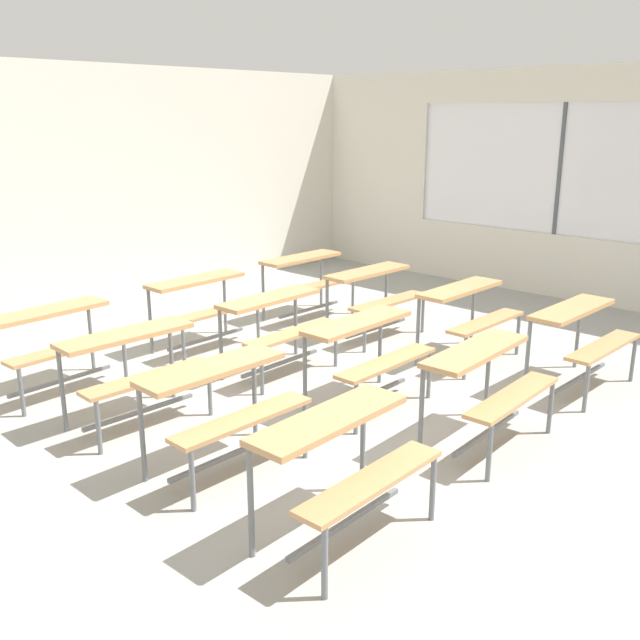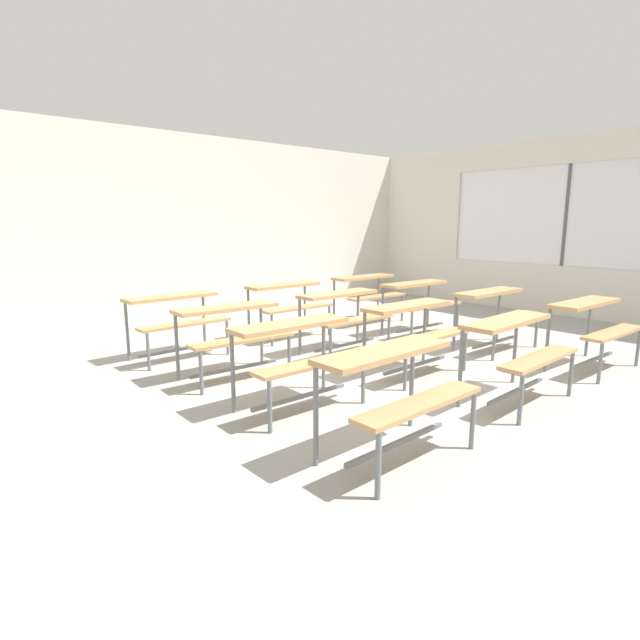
{
  "view_description": "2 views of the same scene",
  "coord_description": "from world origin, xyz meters",
  "views": [
    {
      "loc": [
        -4.12,
        -3.6,
        2.43
      ],
      "look_at": [
        0.33,
        0.5,
        0.65
      ],
      "focal_mm": 39.86,
      "sensor_mm": 36.0,
      "label": 1
    },
    {
      "loc": [
        -3.8,
        -3.3,
        1.6
      ],
      "look_at": [
        -0.09,
        1.0,
        0.48
      ],
      "focal_mm": 28.0,
      "sensor_mm": 36.0,
      "label": 2
    }
  ],
  "objects": [
    {
      "name": "desk_bench_r0c1",
      "position": [
        0.35,
        -1.18,
        0.56
      ],
      "size": [
        1.12,
        0.63,
        0.74
      ],
      "rotation": [
        0.0,
        0.0,
        0.04
      ],
      "color": "tan",
      "rests_on": "ground"
    },
    {
      "name": "desk_bench_r1c1",
      "position": [
        0.32,
        -0.06,
        0.56
      ],
      "size": [
        1.1,
        0.59,
        0.74
      ],
      "rotation": [
        0.0,
        0.0,
        -0.0
      ],
      "color": "tan",
      "rests_on": "ground"
    },
    {
      "name": "desk_bench_r2c0",
      "position": [
        -1.21,
        1.09,
        0.56
      ],
      "size": [
        1.13,
        0.64,
        0.74
      ],
      "rotation": [
        0.0,
        0.0,
        -0.05
      ],
      "color": "tan",
      "rests_on": "ground"
    },
    {
      "name": "desk_bench_r1c2",
      "position": [
        1.93,
        -0.06,
        0.56
      ],
      "size": [
        1.11,
        0.61,
        0.74
      ],
      "rotation": [
        0.0,
        0.0,
        -0.02
      ],
      "color": "tan",
      "rests_on": "ground"
    },
    {
      "name": "desk_bench_r0c0",
      "position": [
        -1.3,
        -1.19,
        0.56
      ],
      "size": [
        1.11,
        0.6,
        0.74
      ],
      "rotation": [
        0.0,
        0.0,
        0.01
      ],
      "color": "tan",
      "rests_on": "ground"
    },
    {
      "name": "desk_bench_r2c1",
      "position": [
        0.37,
        1.08,
        0.56
      ],
      "size": [
        1.1,
        0.6,
        0.74
      ],
      "rotation": [
        0.0,
        0.0,
        0.01
      ],
      "color": "tan",
      "rests_on": "ground"
    },
    {
      "name": "desk_bench_r3c1",
      "position": [
        0.37,
        2.21,
        0.56
      ],
      "size": [
        1.1,
        0.59,
        0.74
      ],
      "rotation": [
        0.0,
        0.0,
        0.0
      ],
      "color": "tan",
      "rests_on": "ground"
    },
    {
      "name": "desk_bench_r0c2",
      "position": [
        1.95,
        -1.21,
        0.56
      ],
      "size": [
        1.12,
        0.62,
        0.74
      ],
      "rotation": [
        0.0,
        0.0,
        -0.03
      ],
      "color": "tan",
      "rests_on": "ground"
    },
    {
      "name": "desk_bench_r3c0",
      "position": [
        -1.3,
        2.2,
        0.56
      ],
      "size": [
        1.12,
        0.62,
        0.74
      ],
      "rotation": [
        0.0,
        0.0,
        0.03
      ],
      "color": "tan",
      "rests_on": "ground"
    },
    {
      "name": "desk_bench_r3c2",
      "position": [
        1.97,
        2.21,
        0.56
      ],
      "size": [
        1.11,
        0.62,
        0.74
      ],
      "rotation": [
        0.0,
        0.0,
        -0.03
      ],
      "color": "tan",
      "rests_on": "ground"
    },
    {
      "name": "wall_right",
      "position": [
        5.0,
        -0.13,
        1.45
      ],
      "size": [
        0.12,
        9.0,
        3.0
      ],
      "color": "silver",
      "rests_on": "ground"
    },
    {
      "name": "wall_back",
      "position": [
        0.0,
        4.5,
        1.5
      ],
      "size": [
        10.0,
        0.12,
        3.0
      ],
      "primitive_type": "cube",
      "color": "silver",
      "rests_on": "ground"
    },
    {
      "name": "desk_bench_r1c0",
      "position": [
        -1.23,
        -0.03,
        0.56
      ],
      "size": [
        1.11,
        0.61,
        0.74
      ],
      "rotation": [
        0.0,
        0.0,
        -0.02
      ],
      "color": "tan",
      "rests_on": "ground"
    },
    {
      "name": "ground",
      "position": [
        0.0,
        0.0,
        -0.03
      ],
      "size": [
        10.0,
        9.0,
        0.05
      ],
      "primitive_type": "cube",
      "color": "#9E9E99"
    },
    {
      "name": "desk_bench_r2c2",
      "position": [
        1.91,
        1.12,
        0.56
      ],
      "size": [
        1.12,
        0.63,
        0.74
      ],
      "rotation": [
        0.0,
        0.0,
        -0.04
      ],
      "color": "tan",
      "rests_on": "ground"
    }
  ]
}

